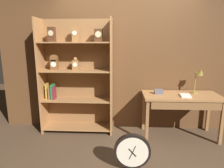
{
  "coord_description": "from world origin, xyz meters",
  "views": [
    {
      "loc": [
        -0.08,
        -2.46,
        1.67
      ],
      "look_at": [
        -0.25,
        0.77,
        0.97
      ],
      "focal_mm": 31.6,
      "sensor_mm": 36.0,
      "label": 1
    }
  ],
  "objects_px": {
    "bookshelf": "(75,77)",
    "workbench": "(181,100)",
    "desk_lamp": "(199,76)",
    "round_clock_large": "(132,152)",
    "toolbox_small": "(159,92)",
    "open_repair_manual": "(185,96)"
  },
  "relations": [
    {
      "from": "bookshelf",
      "to": "desk_lamp",
      "type": "height_order",
      "value": "bookshelf"
    },
    {
      "from": "toolbox_small",
      "to": "open_repair_manual",
      "type": "distance_m",
      "value": 0.44
    },
    {
      "from": "desk_lamp",
      "to": "open_repair_manual",
      "type": "distance_m",
      "value": 0.45
    },
    {
      "from": "desk_lamp",
      "to": "toolbox_small",
      "type": "distance_m",
      "value": 0.74
    },
    {
      "from": "bookshelf",
      "to": "open_repair_manual",
      "type": "bearing_deg",
      "value": -8.35
    },
    {
      "from": "bookshelf",
      "to": "round_clock_large",
      "type": "height_order",
      "value": "bookshelf"
    },
    {
      "from": "bookshelf",
      "to": "workbench",
      "type": "relative_size",
      "value": 1.58
    },
    {
      "from": "open_repair_manual",
      "to": "bookshelf",
      "type": "bearing_deg",
      "value": 177.64
    },
    {
      "from": "workbench",
      "to": "desk_lamp",
      "type": "height_order",
      "value": "desk_lamp"
    },
    {
      "from": "bookshelf",
      "to": "open_repair_manual",
      "type": "relative_size",
      "value": 9.37
    },
    {
      "from": "toolbox_small",
      "to": "round_clock_large",
      "type": "distance_m",
      "value": 1.28
    },
    {
      "from": "open_repair_manual",
      "to": "desk_lamp",
      "type": "bearing_deg",
      "value": 42.91
    },
    {
      "from": "bookshelf",
      "to": "toolbox_small",
      "type": "bearing_deg",
      "value": -5.48
    },
    {
      "from": "workbench",
      "to": "open_repair_manual",
      "type": "relative_size",
      "value": 5.92
    },
    {
      "from": "desk_lamp",
      "to": "round_clock_large",
      "type": "height_order",
      "value": "desk_lamp"
    },
    {
      "from": "bookshelf",
      "to": "round_clock_large",
      "type": "xyz_separation_m",
      "value": [
        0.99,
        -1.19,
        -0.77
      ]
    },
    {
      "from": "bookshelf",
      "to": "open_repair_manual",
      "type": "distance_m",
      "value": 1.94
    },
    {
      "from": "bookshelf",
      "to": "desk_lamp",
      "type": "distance_m",
      "value": 2.18
    },
    {
      "from": "bookshelf",
      "to": "workbench",
      "type": "xyz_separation_m",
      "value": [
        1.87,
        -0.2,
        -0.35
      ]
    },
    {
      "from": "desk_lamp",
      "to": "bookshelf",
      "type": "bearing_deg",
      "value": 177.99
    },
    {
      "from": "workbench",
      "to": "toolbox_small",
      "type": "height_order",
      "value": "toolbox_small"
    },
    {
      "from": "workbench",
      "to": "toolbox_small",
      "type": "bearing_deg",
      "value": 172.17
    }
  ]
}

